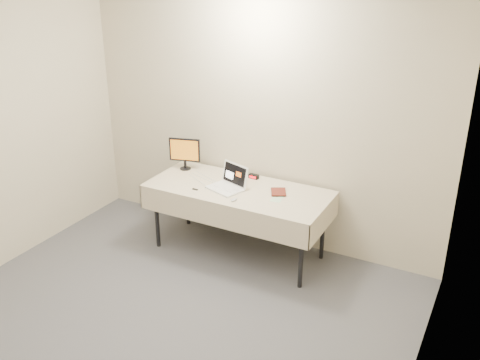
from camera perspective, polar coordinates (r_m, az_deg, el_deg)
The scene contains 9 objects.
back_wall at distance 5.56m, azimuth 2.02°, elevation 6.58°, with size 4.00×0.10×2.70m, color beige.
table at distance 5.42m, azimuth -0.20°, elevation -1.49°, with size 1.86×0.81×0.74m.
laptop at distance 5.37m, azimuth -1.18°, elevation -0.30°, with size 0.42×0.38×0.24m.
monitor at distance 5.83m, azimuth -5.92°, elevation 3.06°, with size 0.33×0.15×0.35m.
book at distance 5.26m, azimuth 3.38°, elevation -0.43°, with size 0.14×0.02×0.19m, color maroon.
alarm_clock at distance 5.62m, azimuth 1.47°, elevation 0.39°, with size 0.11×0.05×0.05m.
clicker at distance 5.12m, azimuth -0.63°, elevation -2.11°, with size 0.04×0.08×0.02m, color #B5B5B7.
paper_form at distance 5.22m, azimuth 4.13°, elevation -1.77°, with size 0.10×0.26×0.00m, color #A8D4A9.
usb_dongle at distance 5.38m, azimuth -4.81°, elevation -0.99°, with size 0.06×0.02×0.01m, color black.
Camera 1 is at (2.32, -2.29, 2.94)m, focal length 40.00 mm.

